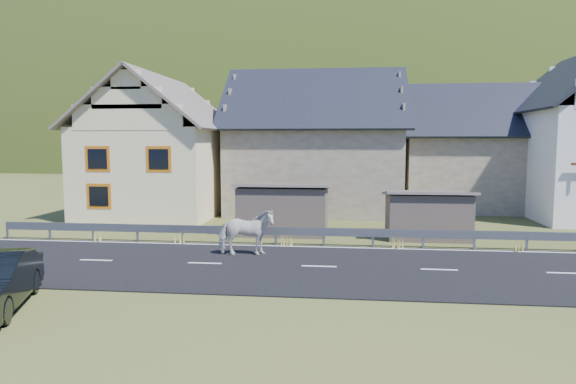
# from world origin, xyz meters

# --- Properties ---
(ground) EXTENTS (160.00, 160.00, 0.00)m
(ground) POSITION_xyz_m (0.00, 0.00, 0.00)
(ground) COLOR #324018
(ground) RESTS_ON ground
(road) EXTENTS (60.00, 7.00, 0.04)m
(road) POSITION_xyz_m (0.00, 0.00, 0.02)
(road) COLOR black
(road) RESTS_ON ground
(lane_markings) EXTENTS (60.00, 6.60, 0.01)m
(lane_markings) POSITION_xyz_m (0.00, 0.00, 0.04)
(lane_markings) COLOR silver
(lane_markings) RESTS_ON road
(guardrail) EXTENTS (28.10, 0.09, 0.75)m
(guardrail) POSITION_xyz_m (-0.00, 3.68, 0.56)
(guardrail) COLOR #93969B
(guardrail) RESTS_ON ground
(shed_left) EXTENTS (4.30, 3.30, 2.40)m
(shed_left) POSITION_xyz_m (-2.00, 6.50, 1.10)
(shed_left) COLOR brown
(shed_left) RESTS_ON ground
(shed_right) EXTENTS (3.80, 2.90, 2.20)m
(shed_right) POSITION_xyz_m (4.50, 6.00, 1.00)
(shed_right) COLOR brown
(shed_right) RESTS_ON ground
(house_cream) EXTENTS (7.80, 9.80, 8.30)m
(house_cream) POSITION_xyz_m (-10.00, 12.00, 4.36)
(house_cream) COLOR beige
(house_cream) RESTS_ON ground
(house_stone_a) EXTENTS (10.80, 9.80, 8.90)m
(house_stone_a) POSITION_xyz_m (-1.00, 15.00, 4.63)
(house_stone_a) COLOR tan
(house_stone_a) RESTS_ON ground
(house_stone_b) EXTENTS (9.80, 8.80, 8.10)m
(house_stone_b) POSITION_xyz_m (9.00, 17.00, 4.24)
(house_stone_b) COLOR tan
(house_stone_b) RESTS_ON ground
(mountain) EXTENTS (440.00, 280.00, 260.00)m
(mountain) POSITION_xyz_m (5.00, 180.00, -20.00)
(mountain) COLOR #1E390F
(mountain) RESTS_ON ground
(conifer_patch) EXTENTS (76.00, 50.00, 28.00)m
(conifer_patch) POSITION_xyz_m (-55.00, 110.00, 6.00)
(conifer_patch) COLOR black
(conifer_patch) RESTS_ON ground
(horse) EXTENTS (1.25, 2.19, 1.75)m
(horse) POSITION_xyz_m (-2.80, 1.39, 0.91)
(horse) COLOR silver
(horse) RESTS_ON road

